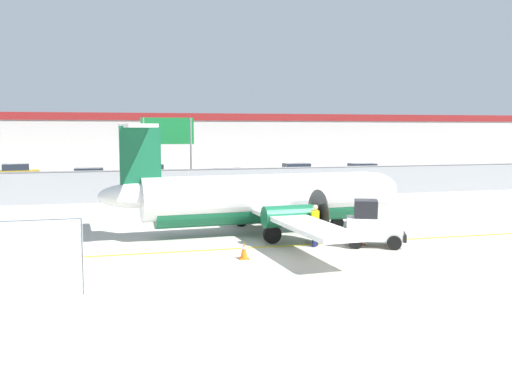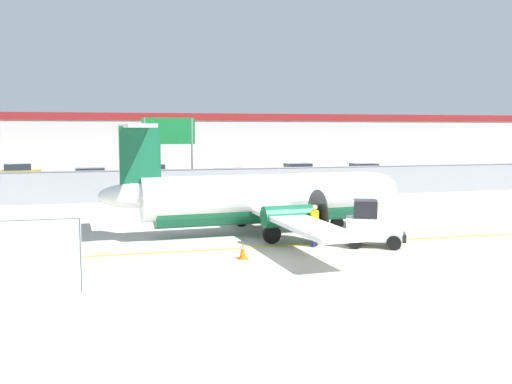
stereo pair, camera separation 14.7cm
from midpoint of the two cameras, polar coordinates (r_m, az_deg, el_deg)
ground_plane at (r=23.21m, az=2.71°, el=-5.41°), size 140.00×140.00×0.01m
perimeter_fence at (r=38.46m, az=-4.48°, el=0.91°), size 98.00×0.10×2.10m
parking_lot_strip at (r=49.86m, az=-6.85°, el=0.89°), size 98.00×17.00×0.12m
background_building at (r=68.02m, az=-9.07°, el=4.99°), size 91.00×8.10×6.50m
commuter_airplane at (r=25.68m, az=0.93°, el=-0.65°), size 14.06×16.07×4.92m
baggage_tug at (r=23.46m, az=11.44°, el=-3.29°), size 2.58×2.08×1.88m
ground_crew_worker at (r=23.05m, az=5.75°, el=-3.12°), size 0.48×0.48×1.70m
cargo_container at (r=17.17m, az=-21.27°, el=-6.27°), size 2.44×2.01×2.20m
traffic_cone_near_left at (r=23.74m, az=10.13°, el=-4.48°), size 0.36×0.36×0.64m
traffic_cone_near_right at (r=20.86m, az=-1.42°, el=-5.87°), size 0.36×0.36×0.64m
parked_car_0 at (r=54.46m, az=-23.07°, el=1.77°), size 4.37×2.40×1.58m
parked_car_1 at (r=46.72m, az=-16.29°, el=1.35°), size 4.21×2.03×1.58m
parked_car_2 at (r=50.16m, az=-10.54°, el=1.82°), size 4.31×2.23×1.58m
parked_car_3 at (r=44.33m, az=-2.94°, el=1.34°), size 4.25×2.10×1.58m
parked_car_4 at (r=50.96m, az=3.86°, el=1.98°), size 4.27×2.15×1.58m
parked_car_5 at (r=51.57m, az=10.37°, el=1.94°), size 4.21×2.02×1.58m
highway_sign at (r=39.49m, az=-8.94°, el=5.39°), size 3.60×0.14×5.50m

